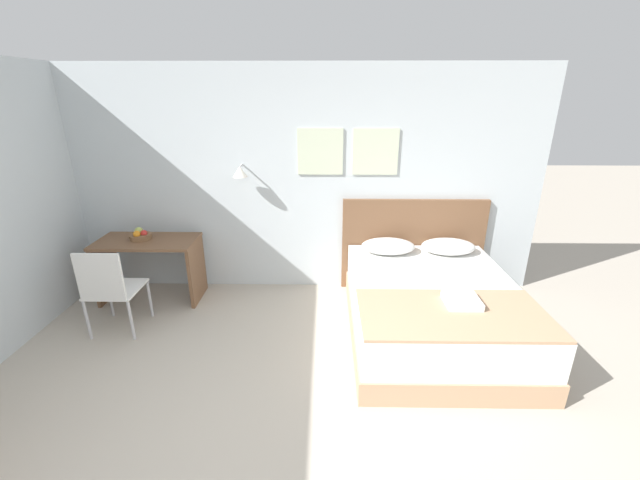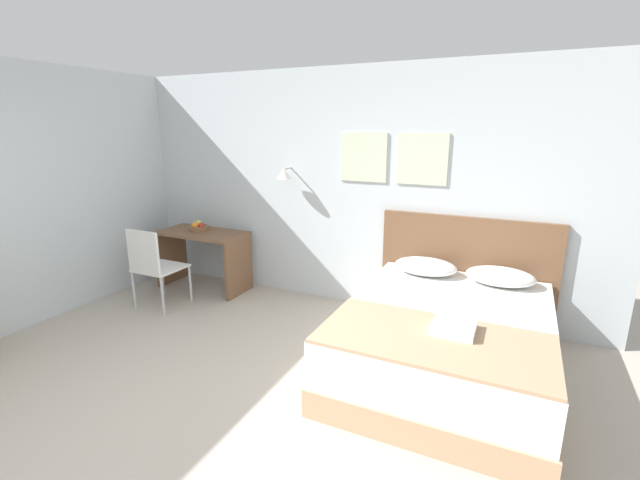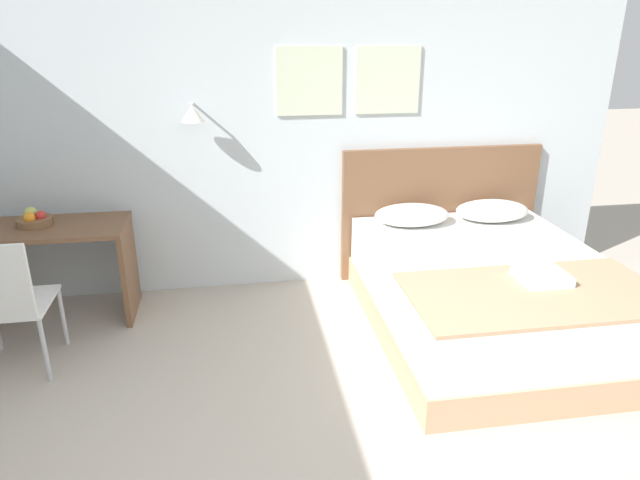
# 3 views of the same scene
# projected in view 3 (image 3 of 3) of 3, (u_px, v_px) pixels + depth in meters

# --- Properties ---
(wall_back) EXTENTS (5.91, 0.31, 2.65)m
(wall_back) POSITION_uv_depth(u_px,v_px,m) (266.00, 129.00, 4.54)
(wall_back) COLOR silver
(wall_back) RESTS_ON ground_plane
(bed) EXTENTS (1.62, 2.05, 0.58)m
(bed) POSITION_uv_depth(u_px,v_px,m) (488.00, 295.00, 4.11)
(bed) COLOR tan
(bed) RESTS_ON ground_plane
(headboard) EXTENTS (1.74, 0.06, 1.15)m
(headboard) POSITION_uv_depth(u_px,v_px,m) (440.00, 213.00, 4.98)
(headboard) COLOR brown
(headboard) RESTS_ON ground_plane
(pillow_left) EXTENTS (0.61, 0.40, 0.16)m
(pillow_left) POSITION_uv_depth(u_px,v_px,m) (412.00, 215.00, 4.63)
(pillow_left) COLOR white
(pillow_left) RESTS_ON bed
(pillow_right) EXTENTS (0.61, 0.40, 0.16)m
(pillow_right) POSITION_uv_depth(u_px,v_px,m) (492.00, 211.00, 4.74)
(pillow_right) COLOR white
(pillow_right) RESTS_ON bed
(throw_blanket) EXTENTS (1.57, 0.82, 0.02)m
(throw_blanket) POSITION_uv_depth(u_px,v_px,m) (536.00, 293.00, 3.45)
(throw_blanket) COLOR tan
(throw_blanket) RESTS_ON bed
(folded_towel_near_foot) EXTENTS (0.29, 0.28, 0.06)m
(folded_towel_near_foot) POSITION_uv_depth(u_px,v_px,m) (542.00, 276.00, 3.58)
(folded_towel_near_foot) COLOR white
(folded_towel_near_foot) RESTS_ON throw_blanket
(desk) EXTENTS (1.13, 0.57, 0.74)m
(desk) POSITION_uv_depth(u_px,v_px,m) (51.00, 255.00, 4.22)
(desk) COLOR brown
(desk) RESTS_ON ground_plane
(desk_chair) EXTENTS (0.48, 0.48, 0.93)m
(desk_chair) POSITION_uv_depth(u_px,v_px,m) (3.00, 298.00, 3.50)
(desk_chair) COLOR white
(desk_chair) RESTS_ON ground_plane
(fruit_bowl) EXTENTS (0.25, 0.25, 0.13)m
(fruit_bowl) POSITION_uv_depth(u_px,v_px,m) (34.00, 219.00, 4.15)
(fruit_bowl) COLOR brown
(fruit_bowl) RESTS_ON desk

